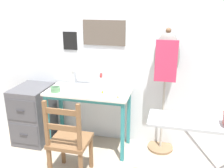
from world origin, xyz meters
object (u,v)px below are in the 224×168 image
object	(u,v)px
fabric_bowl	(55,89)
scissors	(120,97)
wooden_chair	(69,141)
dress_form	(166,66)
ironing_board	(224,130)
filing_cabinet	(34,114)
thread_spool_near_machine	(102,92)
sewing_machine	(88,78)

from	to	relation	value
fabric_bowl	scissors	distance (m)	0.79
scissors	wooden_chair	size ratio (longest dim) A/B	0.13
wooden_chair	dress_form	bearing A→B (deg)	39.94
dress_form	ironing_board	world-z (taller)	dress_form
fabric_bowl	dress_form	size ratio (longest dim) A/B	0.08
wooden_chair	filing_cabinet	size ratio (longest dim) A/B	1.22
thread_spool_near_machine	wooden_chair	world-z (taller)	wooden_chair
dress_form	ironing_board	distance (m)	1.06
thread_spool_near_machine	ironing_board	world-z (taller)	ironing_board
scissors	filing_cabinet	bearing A→B (deg)	174.15
scissors	ironing_board	world-z (taller)	ironing_board
scissors	ironing_board	distance (m)	1.16
ironing_board	fabric_bowl	bearing A→B (deg)	161.46
fabric_bowl	dress_form	distance (m)	1.33
sewing_machine	scissors	world-z (taller)	sewing_machine
dress_form	thread_spool_near_machine	bearing A→B (deg)	-163.32
wooden_chair	sewing_machine	bearing A→B (deg)	89.10
fabric_bowl	wooden_chair	xyz separation A→B (m)	(0.35, -0.48, -0.38)
fabric_bowl	scissors	size ratio (longest dim) A/B	0.99
sewing_machine	thread_spool_near_machine	size ratio (longest dim) A/B	10.89
ironing_board	scissors	bearing A→B (deg)	148.71
scissors	wooden_chair	world-z (taller)	wooden_chair
sewing_machine	filing_cabinet	distance (m)	0.95
sewing_machine	thread_spool_near_machine	xyz separation A→B (m)	(0.20, -0.08, -0.13)
dress_form	sewing_machine	bearing A→B (deg)	-171.46
scissors	thread_spool_near_machine	xyz separation A→B (m)	(-0.22, 0.07, 0.01)
wooden_chair	dress_form	distance (m)	1.36
sewing_machine	ironing_board	size ratio (longest dim) A/B	0.31
scissors	filing_cabinet	distance (m)	1.27
thread_spool_near_machine	ironing_board	size ratio (longest dim) A/B	0.03
sewing_machine	filing_cabinet	size ratio (longest dim) A/B	0.50
thread_spool_near_machine	ironing_board	xyz separation A→B (m)	(1.22, -0.67, 0.03)
wooden_chair	filing_cabinet	bearing A→B (deg)	141.69
sewing_machine	fabric_bowl	world-z (taller)	sewing_machine
scissors	thread_spool_near_machine	distance (m)	0.24
ironing_board	sewing_machine	bearing A→B (deg)	152.12
dress_form	ironing_board	bearing A→B (deg)	-59.85
thread_spool_near_machine	dress_form	world-z (taller)	dress_form
thread_spool_near_machine	wooden_chair	xyz separation A→B (m)	(-0.21, -0.55, -0.36)
fabric_bowl	ironing_board	xyz separation A→B (m)	(1.78, -0.60, 0.01)
filing_cabinet	dress_form	distance (m)	1.83
thread_spool_near_machine	dress_form	distance (m)	0.80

